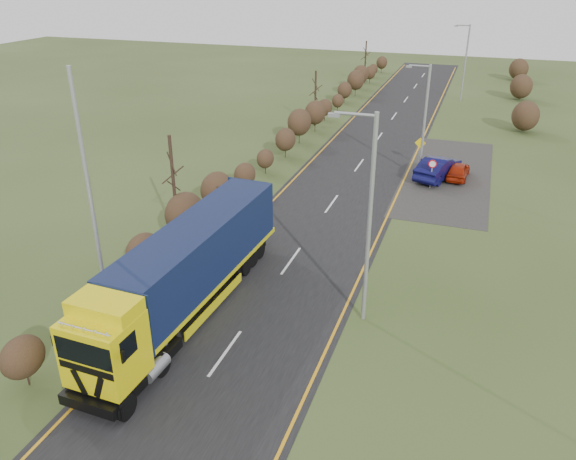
{
  "coord_description": "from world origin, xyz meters",
  "views": [
    {
      "loc": [
        8.17,
        -20.02,
        13.87
      ],
      "look_at": [
        0.21,
        2.93,
        2.29
      ],
      "focal_mm": 35.0,
      "sensor_mm": 36.0,
      "label": 1
    }
  ],
  "objects_px": {
    "speed_sign": "(432,169)",
    "car_blue_sedan": "(438,168)",
    "streetlight_near": "(367,213)",
    "car_red_hatchback": "(458,171)",
    "lorry": "(186,268)"
  },
  "relations": [
    {
      "from": "lorry",
      "to": "car_red_hatchback",
      "type": "height_order",
      "value": "lorry"
    },
    {
      "from": "car_red_hatchback",
      "to": "speed_sign",
      "type": "distance_m",
      "value": 3.19
    },
    {
      "from": "car_blue_sedan",
      "to": "streetlight_near",
      "type": "height_order",
      "value": "streetlight_near"
    },
    {
      "from": "car_red_hatchback",
      "to": "streetlight_near",
      "type": "relative_size",
      "value": 0.38
    },
    {
      "from": "lorry",
      "to": "car_blue_sedan",
      "type": "height_order",
      "value": "lorry"
    },
    {
      "from": "car_blue_sedan",
      "to": "streetlight_near",
      "type": "relative_size",
      "value": 0.53
    },
    {
      "from": "speed_sign",
      "to": "car_red_hatchback",
      "type": "bearing_deg",
      "value": 58.2
    },
    {
      "from": "lorry",
      "to": "speed_sign",
      "type": "bearing_deg",
      "value": 68.52
    },
    {
      "from": "speed_sign",
      "to": "car_blue_sedan",
      "type": "bearing_deg",
      "value": 82.86
    },
    {
      "from": "car_blue_sedan",
      "to": "streetlight_near",
      "type": "bearing_deg",
      "value": 104.13
    },
    {
      "from": "lorry",
      "to": "streetlight_near",
      "type": "distance_m",
      "value": 7.92
    },
    {
      "from": "lorry",
      "to": "streetlight_near",
      "type": "bearing_deg",
      "value": 18.09
    },
    {
      "from": "streetlight_near",
      "to": "car_red_hatchback",
      "type": "bearing_deg",
      "value": 81.96
    },
    {
      "from": "lorry",
      "to": "car_red_hatchback",
      "type": "relative_size",
      "value": 4.09
    },
    {
      "from": "car_red_hatchback",
      "to": "streetlight_near",
      "type": "distance_m",
      "value": 20.05
    }
  ]
}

